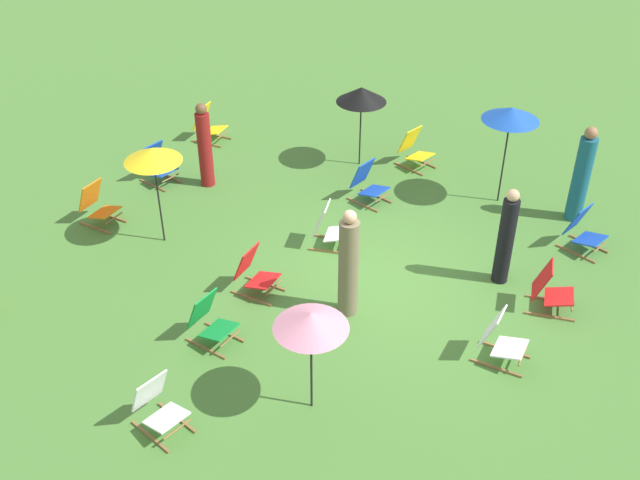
# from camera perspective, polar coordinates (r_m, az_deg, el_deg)

# --- Properties ---
(ground_plane) EXTENTS (40.00, 40.00, 0.00)m
(ground_plane) POSITION_cam_1_polar(r_m,az_deg,el_deg) (12.48, 4.79, -3.44)
(ground_plane) COLOR #477A33
(deckchair_0) EXTENTS (0.50, 0.77, 0.83)m
(deckchair_0) POSITION_cam_1_polar(r_m,az_deg,el_deg) (12.14, -4.99, -2.50)
(deckchair_0) COLOR olive
(deckchair_0) RESTS_ON ground
(deckchair_1) EXTENTS (0.55, 0.81, 0.83)m
(deckchair_1) POSITION_cam_1_polar(r_m,az_deg,el_deg) (16.95, -8.49, 8.64)
(deckchair_1) COLOR olive
(deckchair_1) RESTS_ON ground
(deckchair_2) EXTENTS (0.62, 0.84, 0.83)m
(deckchair_2) POSITION_cam_1_polar(r_m,az_deg,el_deg) (14.51, 3.66, 4.29)
(deckchair_2) COLOR olive
(deckchair_2) RESTS_ON ground
(deckchair_3) EXTENTS (0.58, 0.82, 0.83)m
(deckchair_3) POSITION_cam_1_polar(r_m,az_deg,el_deg) (15.48, -12.26, 5.58)
(deckchair_3) COLOR olive
(deckchair_3) RESTS_ON ground
(deckchair_4) EXTENTS (0.53, 0.79, 0.83)m
(deckchair_4) POSITION_cam_1_polar(r_m,az_deg,el_deg) (11.28, -8.31, -6.12)
(deckchair_4) COLOR olive
(deckchair_4) RESTS_ON ground
(deckchair_5) EXTENTS (0.66, 0.86, 0.83)m
(deckchair_5) POSITION_cam_1_polar(r_m,az_deg,el_deg) (15.84, 7.20, 6.83)
(deckchair_5) COLOR olive
(deckchair_5) RESTS_ON ground
(deckchair_6) EXTENTS (0.50, 0.78, 0.83)m
(deckchair_6) POSITION_cam_1_polar(r_m,az_deg,el_deg) (11.17, 13.53, -7.36)
(deckchair_6) COLOR olive
(deckchair_6) RESTS_ON ground
(deckchair_7) EXTENTS (0.62, 0.84, 0.83)m
(deckchair_7) POSITION_cam_1_polar(r_m,az_deg,el_deg) (10.17, -12.20, -12.25)
(deckchair_7) COLOR olive
(deckchair_7) RESTS_ON ground
(deckchair_8) EXTENTS (0.65, 0.86, 0.83)m
(deckchair_8) POSITION_cam_1_polar(r_m,az_deg,el_deg) (12.28, 17.08, -3.66)
(deckchair_8) COLOR olive
(deckchair_8) RESTS_ON ground
(deckchair_10) EXTENTS (0.67, 0.86, 0.83)m
(deckchair_10) POSITION_cam_1_polar(r_m,az_deg,el_deg) (13.87, 19.37, 0.66)
(deckchair_10) COLOR olive
(deckchair_10) RESTS_ON ground
(deckchair_11) EXTENTS (0.49, 0.77, 0.83)m
(deckchair_11) POSITION_cam_1_polar(r_m,az_deg,el_deg) (14.39, -16.54, 2.54)
(deckchair_11) COLOR olive
(deckchair_11) RESTS_ON ground
(deckchair_12) EXTENTS (0.68, 0.87, 0.83)m
(deckchair_12) POSITION_cam_1_polar(r_m,az_deg,el_deg) (13.17, 0.72, 0.93)
(deckchair_12) COLOR olive
(deckchair_12) RESTS_ON ground
(umbrella_0) EXTENTS (1.02, 1.02, 1.72)m
(umbrella_0) POSITION_cam_1_polar(r_m,az_deg,el_deg) (15.28, 3.17, 10.97)
(umbrella_0) COLOR black
(umbrella_0) RESTS_ON ground
(umbrella_1) EXTENTS (0.98, 0.98, 1.63)m
(umbrella_1) POSITION_cam_1_polar(r_m,az_deg,el_deg) (9.42, -0.69, -6.16)
(umbrella_1) COLOR black
(umbrella_1) RESTS_ON ground
(umbrella_2) EXTENTS (0.99, 0.99, 1.85)m
(umbrella_2) POSITION_cam_1_polar(r_m,az_deg,el_deg) (12.92, -12.61, 6.32)
(umbrella_2) COLOR black
(umbrella_2) RESTS_ON ground
(umbrella_3) EXTENTS (1.06, 1.06, 1.96)m
(umbrella_3) POSITION_cam_1_polar(r_m,az_deg,el_deg) (14.23, 14.32, 9.25)
(umbrella_3) COLOR black
(umbrella_3) RESTS_ON ground
(person_0) EXTENTS (0.42, 0.42, 1.87)m
(person_0) POSITION_cam_1_polar(r_m,az_deg,el_deg) (11.38, 2.18, -1.98)
(person_0) COLOR #72664C
(person_0) RESTS_ON ground
(person_1) EXTENTS (0.35, 0.35, 1.76)m
(person_1) POSITION_cam_1_polar(r_m,az_deg,el_deg) (14.97, -8.75, 7.03)
(person_1) COLOR maroon
(person_1) RESTS_ON ground
(person_2) EXTENTS (0.37, 0.37, 1.88)m
(person_2) POSITION_cam_1_polar(r_m,az_deg,el_deg) (14.47, 19.25, 4.59)
(person_2) COLOR #195972
(person_2) RESTS_ON ground
(person_3) EXTENTS (0.32, 0.32, 1.74)m
(person_3) POSITION_cam_1_polar(r_m,az_deg,el_deg) (12.44, 13.94, 0.12)
(person_3) COLOR black
(person_3) RESTS_ON ground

